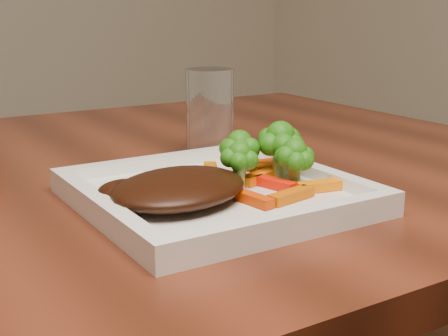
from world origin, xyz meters
TOP-DOWN VIEW (x-y plane):
  - plate at (0.32, -0.19)m, footprint 0.27×0.27m
  - steak at (0.27, -0.20)m, footprint 0.18×0.16m
  - broccoli_0 at (0.37, -0.17)m, footprint 0.07×0.07m
  - broccoli_1 at (0.41, -0.18)m, footprint 0.08×0.08m
  - broccoli_2 at (0.40, -0.22)m, footprint 0.06×0.06m
  - broccoli_3 at (0.35, -0.19)m, footprint 0.06×0.06m
  - carrot_0 at (0.37, -0.26)m, footprint 0.06×0.03m
  - carrot_1 at (0.42, -0.25)m, footprint 0.06×0.03m
  - carrot_2 at (0.33, -0.25)m, footprint 0.02×0.05m
  - carrot_3 at (0.42, -0.16)m, footprint 0.05×0.02m
  - carrot_4 at (0.35, -0.14)m, footprint 0.04×0.06m
  - carrot_5 at (0.38, -0.22)m, footprint 0.03×0.05m
  - carrot_6 at (0.38, -0.18)m, footprint 0.06×0.03m
  - drinking_glass at (0.42, -0.01)m, footprint 0.07×0.07m
  - carrot_7 at (0.42, -0.14)m, footprint 0.06×0.02m

SIDE VIEW (x-z plane):
  - plate at x=0.32m, z-range 0.75..0.76m
  - carrot_0 at x=0.37m, z-range 0.76..0.77m
  - carrot_1 at x=0.42m, z-range 0.76..0.77m
  - carrot_2 at x=0.33m, z-range 0.76..0.77m
  - carrot_3 at x=0.42m, z-range 0.76..0.77m
  - carrot_4 at x=0.35m, z-range 0.76..0.77m
  - carrot_5 at x=0.38m, z-range 0.76..0.77m
  - carrot_6 at x=0.38m, z-range 0.76..0.77m
  - carrot_7 at x=0.42m, z-range 0.76..0.77m
  - steak at x=0.27m, z-range 0.76..0.79m
  - broccoli_2 at x=0.40m, z-range 0.76..0.82m
  - broccoli_3 at x=0.35m, z-range 0.76..0.82m
  - broccoli_1 at x=0.41m, z-range 0.76..0.83m
  - broccoli_0 at x=0.37m, z-range 0.76..0.83m
  - drinking_glass at x=0.42m, z-range 0.75..0.87m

